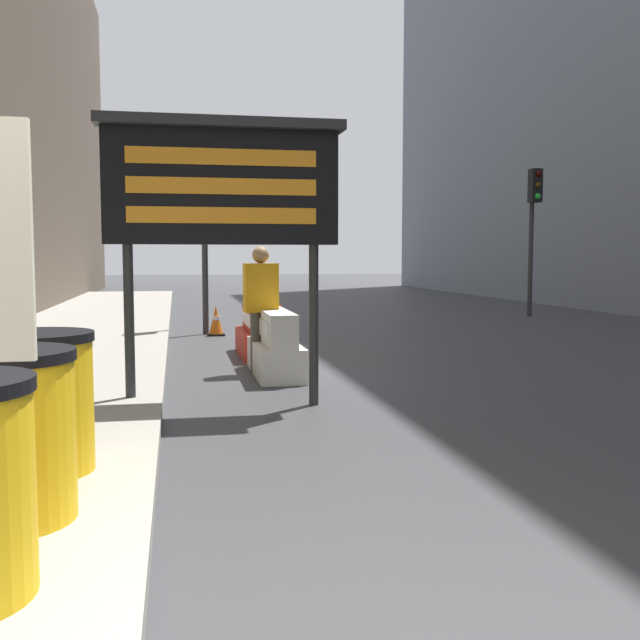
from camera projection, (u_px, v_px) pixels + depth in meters
barrel_drum_middle at (3, 435)px, 3.97m from camera, size 0.78×0.78×0.92m
barrel_drum_back at (35, 402)px, 4.88m from camera, size 0.78×0.78×0.92m
message_board at (222, 187)px, 7.48m from camera, size 2.45×0.36×2.92m
jersey_barrier_white at (275, 347)px, 9.80m from camera, size 0.57×1.78×0.85m
jersey_barrier_red_striped at (259, 334)px, 11.71m from camera, size 0.61×1.69×0.78m
traffic_cone_near at (280, 319)px, 14.58m from camera, size 0.37×0.37×0.66m
traffic_cone_mid at (216, 321)px, 14.64m from camera, size 0.33×0.33×0.59m
traffic_light_near_curb at (204, 196)px, 14.59m from camera, size 0.28×0.44×3.75m
traffic_light_far_side at (534, 210)px, 19.00m from camera, size 0.28×0.44×3.75m
pedestrian_worker at (261, 298)px, 9.93m from camera, size 0.46×0.29×1.69m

